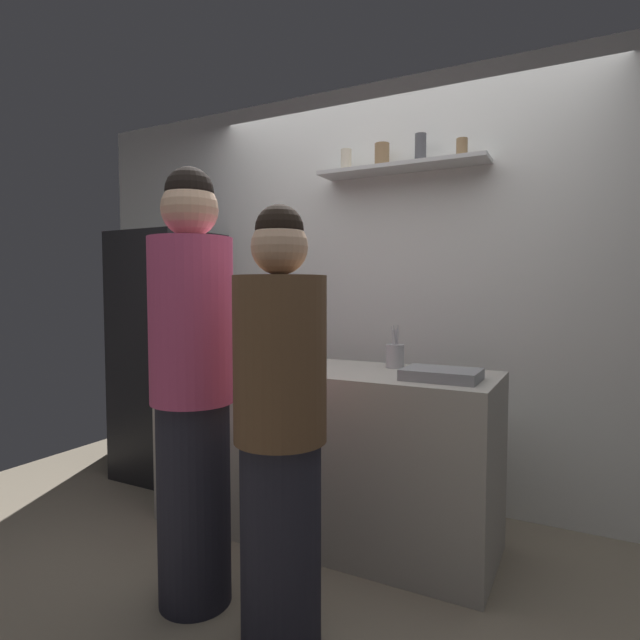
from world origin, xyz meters
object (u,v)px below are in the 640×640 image
baking_pan (441,374)px  wine_bottle_dark_glass (234,342)px  refrigerator (170,355)px  utensil_holder (395,356)px  water_bottle_plastic (231,342)px  person_brown_jacket (280,431)px  wine_bottle_green_glass (230,337)px  person_pink_top (192,389)px

baking_pan → wine_bottle_dark_glass: wine_bottle_dark_glass is taller
refrigerator → utensil_holder: 1.73m
water_bottle_plastic → person_brown_jacket: 1.24m
refrigerator → water_bottle_plastic: size_ratio=7.28×
water_bottle_plastic → person_brown_jacket: (0.88, -0.85, -0.21)m
refrigerator → wine_bottle_green_glass: (0.66, -0.16, 0.17)m
water_bottle_plastic → person_brown_jacket: size_ratio=0.14×
refrigerator → wine_bottle_dark_glass: 1.02m
baking_pan → person_pink_top: (-0.85, -0.70, -0.02)m
water_bottle_plastic → baking_pan: bearing=-4.8°
utensil_holder → person_brown_jacket: size_ratio=0.14×
person_brown_jacket → person_pink_top: (-0.45, 0.04, 0.11)m
wine_bottle_green_glass → person_brown_jacket: person_brown_jacket is taller
person_pink_top → water_bottle_plastic: bearing=-152.9°
refrigerator → wine_bottle_green_glass: refrigerator is taller
baking_pan → person_brown_jacket: person_brown_jacket is taller
wine_bottle_green_glass → person_pink_top: bearing=-60.6°
baking_pan → wine_bottle_dark_glass: 1.14m
person_pink_top → wine_bottle_dark_glass: bearing=-157.3°
utensil_holder → wine_bottle_dark_glass: (-0.82, -0.30, 0.06)m
utensil_holder → person_pink_top: 1.09m
person_brown_jacket → wine_bottle_dark_glass: bearing=-8.9°
wine_bottle_green_glass → person_brown_jacket: (0.97, -0.97, -0.22)m
utensil_holder → wine_bottle_green_glass: (-1.06, -0.02, 0.05)m
utensil_holder → wine_bottle_green_glass: 1.06m
refrigerator → utensil_holder: bearing=-4.7°
baking_pan → wine_bottle_dark_glass: (-1.13, -0.05, 0.10)m
wine_bottle_green_glass → wine_bottle_dark_glass: (0.24, -0.27, 0.01)m
refrigerator → water_bottle_plastic: refrigerator is taller
wine_bottle_dark_glass → baking_pan: bearing=2.5°
wine_bottle_dark_glass → person_pink_top: (0.28, -0.65, -0.12)m
refrigerator → person_brown_jacket: 1.99m
utensil_holder → wine_bottle_dark_glass: bearing=-160.1°
baking_pan → person_brown_jacket: (-0.40, -0.74, -0.13)m
utensil_holder → water_bottle_plastic: 0.98m
utensil_holder → person_brown_jacket: bearing=-95.3°
wine_bottle_green_glass → refrigerator: bearing=166.0°
refrigerator → person_pink_top: 1.61m
baking_pan → water_bottle_plastic: (-1.28, 0.11, 0.08)m
person_pink_top → utensil_holder: bearing=149.6°
wine_bottle_dark_glass → wine_bottle_green_glass: bearing=131.0°
baking_pan → wine_bottle_green_glass: (-1.37, 0.22, 0.09)m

